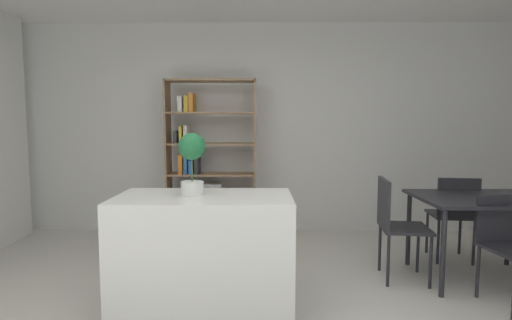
# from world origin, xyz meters

# --- Properties ---
(back_partition) EXTENTS (7.11, 0.06, 2.71)m
(back_partition) POSITION_xyz_m (0.00, 2.75, 1.36)
(back_partition) COLOR silver
(back_partition) RESTS_ON ground_plane
(kitchen_island) EXTENTS (1.32, 0.70, 0.89)m
(kitchen_island) POSITION_xyz_m (-0.30, 0.42, 0.44)
(kitchen_island) COLOR white
(kitchen_island) RESTS_ON ground_plane
(potted_plant_on_island) EXTENTS (0.20, 0.20, 0.47)m
(potted_plant_on_island) POSITION_xyz_m (-0.39, 0.45, 1.17)
(potted_plant_on_island) COLOR white
(potted_plant_on_island) RESTS_ON kitchen_island
(open_bookshelf) EXTENTS (1.12, 0.32, 1.96)m
(open_bookshelf) POSITION_xyz_m (-0.58, 2.45, 0.88)
(open_bookshelf) COLOR #997551
(open_bookshelf) RESTS_ON ground_plane
(dining_table) EXTENTS (1.12, 0.87, 0.77)m
(dining_table) POSITION_xyz_m (2.12, 1.04, 0.69)
(dining_table) COLOR #232328
(dining_table) RESTS_ON ground_plane
(dining_chair_island_side) EXTENTS (0.46, 0.49, 0.93)m
(dining_chair_island_side) POSITION_xyz_m (1.35, 1.05, 0.56)
(dining_chair_island_side) COLOR #232328
(dining_chair_island_side) RESTS_ON ground_plane
(dining_chair_near) EXTENTS (0.49, 0.50, 0.85)m
(dining_chair_near) POSITION_xyz_m (2.11, 0.58, 0.52)
(dining_chair_near) COLOR #232328
(dining_chair_near) RESTS_ON ground_plane
(dining_chair_far) EXTENTS (0.45, 0.46, 0.89)m
(dining_chair_far) POSITION_xyz_m (2.11, 1.51, 0.54)
(dining_chair_far) COLOR #232328
(dining_chair_far) RESTS_ON ground_plane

